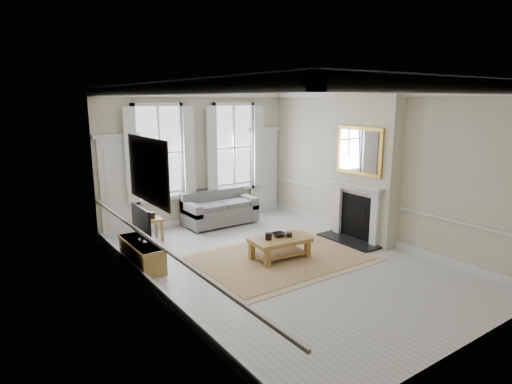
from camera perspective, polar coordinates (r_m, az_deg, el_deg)
floor at (r=8.53m, az=3.80°, el=-9.48°), size 7.20×7.20×0.00m
ceiling at (r=7.93m, az=4.16°, el=13.99°), size 7.20×7.20×0.00m
back_wall at (r=11.07m, az=-7.78°, el=4.57°), size 5.20×0.00×5.20m
left_wall at (r=6.78m, az=-13.47°, el=-0.48°), size 0.00×7.20×7.20m
right_wall at (r=9.88m, az=15.86°, el=3.31°), size 0.00×7.20×7.20m
window_left at (r=10.57m, az=-12.78°, el=5.12°), size 1.26×0.20×2.20m
window_right at (r=11.51m, az=-3.01°, el=5.96°), size 1.26×0.20×2.20m
door_left at (r=10.36m, az=-17.72°, el=0.50°), size 0.90×0.08×2.30m
door_right at (r=12.17m, az=1.01°, el=2.75°), size 0.90×0.08×2.30m
painting at (r=7.00m, az=-14.21°, el=2.80°), size 0.05×1.66×1.06m
chimney_breast at (r=9.87m, az=14.32°, el=3.39°), size 0.35×1.70×3.38m
hearth at (r=9.95m, az=12.19°, el=-6.37°), size 0.55×1.50×0.05m
fireplace at (r=9.90m, az=13.16°, el=-2.25°), size 0.21×1.45×1.33m
mirror at (r=9.67m, az=13.58°, el=5.34°), size 0.06×1.26×1.06m
sofa at (r=11.05m, az=-4.95°, el=-2.47°), size 1.83×0.89×0.85m
side_table at (r=9.97m, az=-13.78°, el=-4.03°), size 0.46×0.46×0.53m
rug at (r=8.76m, az=3.19°, el=-8.80°), size 3.50×2.60×0.02m
coffee_table at (r=8.64m, az=3.21°, el=-6.65°), size 1.23×0.79×0.44m
ceramic_pot_a at (r=8.49m, az=1.68°, el=-5.93°), size 0.13×0.13×0.13m
ceramic_pot_b at (r=8.68m, az=4.47°, el=-5.71°), size 0.12×0.12×0.09m
bowl at (r=8.71m, az=3.08°, el=-5.70°), size 0.31×0.31×0.07m
tv_stand at (r=8.58m, az=-14.96°, el=-7.99°), size 0.44×1.38×0.49m
tv at (r=8.39m, az=-15.05°, el=-3.85°), size 0.08×0.90×0.68m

